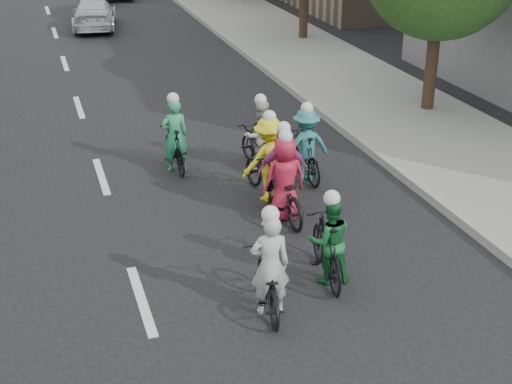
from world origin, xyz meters
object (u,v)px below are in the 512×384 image
cyclist_1 (328,245)px  follow_car_lead (94,14)px  cyclist_0 (268,277)px  cyclist_3 (282,178)px  cyclist_7 (305,150)px  cyclist_5 (175,143)px  cyclist_6 (260,142)px  cyclist_4 (283,187)px  cyclist_2 (268,167)px

cyclist_1 → follow_car_lead: (-1.31, 20.67, -0.02)m
cyclist_0 → cyclist_3: (1.35, 3.12, 0.10)m
cyclist_7 → cyclist_3: bearing=50.5°
cyclist_5 → cyclist_7: size_ratio=1.02×
cyclist_0 → cyclist_1: 1.29m
cyclist_1 → follow_car_lead: size_ratio=0.45×
cyclist_6 → cyclist_4: bearing=72.8°
cyclist_1 → follow_car_lead: 20.71m
cyclist_1 → cyclist_5: cyclist_5 is taller
cyclist_3 → cyclist_1: bearing=92.8°
cyclist_0 → cyclist_5: bearing=-79.3°
cyclist_0 → cyclist_2: cyclist_2 is taller
cyclist_5 → cyclist_3: bearing=117.8°
cyclist_7 → cyclist_1: bearing=71.9°
cyclist_5 → cyclist_1: bearing=102.2°
cyclist_4 → follow_car_lead: (-1.40, 18.39, -0.03)m
cyclist_5 → cyclist_6: (1.76, -0.51, -0.01)m
cyclist_6 → cyclist_0: bearing=63.7°
cyclist_3 → follow_car_lead: bearing=-78.7°
cyclist_3 → cyclist_5: cyclist_3 is taller
cyclist_1 → cyclist_7: (1.12, 3.82, 0.06)m
cyclist_1 → cyclist_6: size_ratio=1.03×
cyclist_3 → cyclist_0: bearing=73.2°
cyclist_3 → cyclist_4: (-0.08, -0.31, -0.05)m
cyclist_3 → cyclist_6: size_ratio=1.04×
cyclist_0 → cyclist_3: 3.40m
cyclist_0 → cyclist_1: bearing=-146.5°
cyclist_6 → follow_car_lead: 16.07m
cyclist_7 → follow_car_lead: (-2.43, 16.86, -0.08)m
cyclist_5 → cyclist_7: bearing=148.3°
cyclist_1 → cyclist_6: (0.43, 4.70, -0.01)m
cyclist_1 → cyclist_5: 5.38m
cyclist_4 → cyclist_6: cyclist_4 is taller
cyclist_2 → cyclist_0: bearing=61.4°
cyclist_4 → cyclist_5: size_ratio=1.11×
cyclist_4 → cyclist_5: 3.25m
cyclist_5 → follow_car_lead: (0.03, 15.46, -0.02)m
cyclist_7 → cyclist_2: bearing=30.6°
cyclist_4 → follow_car_lead: size_ratio=0.48×
cyclist_5 → cyclist_0: bearing=89.4°
follow_car_lead → cyclist_4: bearing=102.7°
cyclist_2 → cyclist_3: bearing=88.0°
cyclist_1 → cyclist_5: size_ratio=1.03×
cyclist_1 → cyclist_6: cyclist_6 is taller
cyclist_7 → cyclist_6: bearing=-53.3°
cyclist_2 → cyclist_6: (0.33, 1.53, -0.08)m
cyclist_0 → cyclist_7: cyclist_0 is taller
cyclist_2 → cyclist_4: size_ratio=1.00×
cyclist_1 → cyclist_2: bearing=-82.8°
follow_car_lead → cyclist_5: bearing=98.3°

